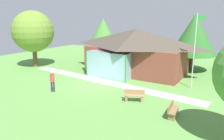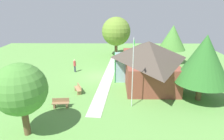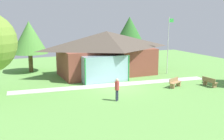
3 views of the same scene
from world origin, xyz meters
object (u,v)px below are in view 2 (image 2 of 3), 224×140
Objects in this scene: tree_behind_pavilion_left at (173,38)px; tree_far_east at (21,89)px; flagpole at (133,71)px; tree_behind_pavilion_right at (204,59)px; pavilion at (147,61)px; bench_lawn_far_right at (61,103)px; tree_west_hedge at (116,31)px; visitor_strolling_lawn at (75,65)px; bench_mid_right at (78,89)px.

tree_behind_pavilion_left is 23.36m from tree_far_east.
flagpole is 6.75m from tree_behind_pavilion_right.
tree_far_east reaches higher than pavilion.
tree_behind_pavilion_right is 15.33m from tree_far_east.
tree_far_east is (10.49, -9.98, 0.99)m from pavilion.
bench_lawn_far_right is 19.89m from tree_behind_pavilion_left.
tree_behind_pavilion_left is 0.92× the size of tree_behind_pavilion_right.
bench_lawn_far_right is at bearing -52.16° from pavilion.
visitor_strolling_lawn is at bearing -32.48° from tree_west_hedge.
visitor_strolling_lawn is 13.71m from tree_far_east.
visitor_strolling_lawn is (-2.97, -9.12, -1.46)m from pavilion.
tree_far_east is at bearing 65.14° from bench_lawn_far_right.
pavilion is 9.70m from visitor_strolling_lawn.
tree_behind_pavilion_right reaches higher than pavilion.
bench_mid_right is 17.06m from tree_behind_pavilion_left.
tree_west_hedge is (-8.88, 5.65, 3.25)m from visitor_strolling_lawn.
bench_lawn_far_right is at bearing 145.36° from visitor_strolling_lawn.
flagpole is 4.08× the size of bench_lawn_far_right.
pavilion is 6.83m from tree_behind_pavilion_right.
tree_behind_pavilion_left is at bearing -72.75° from bench_mid_right.
tree_far_east reaches higher than bench_mid_right.
flagpole is at bearing 3.87° from tree_west_hedge.
bench_mid_right is at bearing -113.36° from bench_lawn_far_right.
tree_behind_pavilion_left is 0.86× the size of tree_west_hedge.
bench_mid_right is 0.29× the size of tree_far_east.
pavilion is at bearing -88.63° from bench_mid_right.
tree_far_east is 0.78× the size of tree_west_hedge.
tree_behind_pavilion_right is 18.60m from tree_west_hedge.
tree_behind_pavilion_left is at bearing 62.45° from tree_west_hedge.
tree_far_east is at bearing -62.52° from flagpole.
bench_mid_right is at bearing 160.60° from tree_far_east.
pavilion is 12.47m from tree_west_hedge.
bench_mid_right is 0.27× the size of tree_behind_pavilion_left.
bench_mid_right is 3.26m from bench_lawn_far_right.
pavilion is at bearing -146.95° from bench_lawn_far_right.
visitor_strolling_lawn is at bearing -91.60° from bench_lawn_far_right.
flagpole reaches higher than bench_lawn_far_right.
tree_behind_pavilion_left reaches higher than bench_lawn_far_right.
tree_behind_pavilion_right is at bearing 40.74° from pavilion.
tree_far_east is (17.92, -14.98, -0.49)m from tree_behind_pavilion_left.
tree_west_hedge is (-11.84, -3.47, 1.79)m from pavilion.
visitor_strolling_lawn is (-9.43, -6.89, -2.40)m from flagpole.
bench_lawn_far_right is at bearing 137.42° from bench_mid_right.
visitor_strolling_lawn is (-6.54, -1.57, 0.62)m from bench_mid_right.
tree_behind_pavilion_right is at bearing 102.25° from flagpole.
visitor_strolling_lawn is at bearing 176.34° from tree_far_east.
visitor_strolling_lawn is at bearing -108.01° from pavilion.
visitor_strolling_lawn reaches higher than bench_lawn_far_right.
visitor_strolling_lawn is 15.10m from tree_behind_pavilion_left.
visitor_strolling_lawn is 11.02m from tree_west_hedge.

